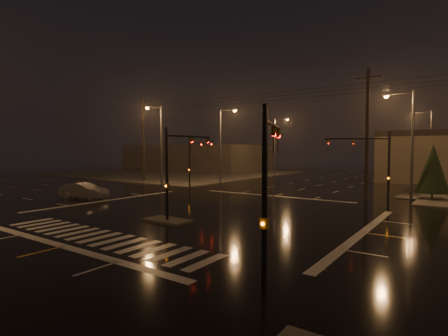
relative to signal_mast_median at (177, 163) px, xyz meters
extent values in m
plane|color=black|center=(0.00, 3.07, -3.75)|extent=(140.00, 140.00, 0.00)
cube|color=#44423D|center=(-30.00, 33.07, -3.69)|extent=(36.00, 36.00, 0.12)
cube|color=#44423D|center=(0.00, -0.93, -3.68)|extent=(3.00, 1.60, 0.15)
cube|color=beige|center=(0.00, -5.93, -3.75)|extent=(15.00, 2.60, 0.01)
cube|color=beige|center=(0.00, -7.93, -3.75)|extent=(16.00, 0.50, 0.01)
cube|color=beige|center=(0.00, 14.07, -3.75)|extent=(16.00, 0.50, 0.01)
cube|color=#413A39|center=(-35.00, 45.07, -0.95)|extent=(30.00, 18.00, 5.60)
cylinder|color=black|center=(0.00, -0.93, -0.75)|extent=(0.18, 0.18, 6.00)
cylinder|color=black|center=(0.00, 1.32, 1.75)|extent=(0.12, 4.50, 0.12)
imported|color=#594707|center=(0.00, 3.35, 1.70)|extent=(0.16, 0.20, 1.00)
cube|color=#594707|center=(0.00, -0.93, -1.45)|extent=(0.25, 0.18, 0.35)
cylinder|color=black|center=(10.50, 13.57, -0.75)|extent=(0.18, 0.18, 6.00)
cylinder|color=black|center=(8.15, 12.72, 1.75)|extent=(4.74, 1.82, 0.12)
imported|color=#594707|center=(6.04, 11.95, 1.70)|extent=(0.24, 0.22, 1.00)
cube|color=#594707|center=(10.50, 13.57, -1.45)|extent=(0.25, 0.18, 0.35)
cylinder|color=black|center=(-10.50, 13.57, -0.75)|extent=(0.18, 0.18, 6.00)
cylinder|color=black|center=(-8.15, 12.72, 1.75)|extent=(4.74, 1.82, 0.12)
imported|color=#594707|center=(-6.04, 11.95, 1.70)|extent=(0.24, 0.22, 1.00)
cube|color=#594707|center=(-10.50, 13.57, -1.45)|extent=(0.25, 0.18, 0.35)
cylinder|color=black|center=(10.50, -7.43, -0.75)|extent=(0.18, 0.18, 6.00)
cylinder|color=black|center=(9.82, -5.55, 1.75)|extent=(1.48, 3.80, 0.12)
imported|color=#594707|center=(9.20, -3.86, 1.70)|extent=(0.22, 0.24, 1.00)
cube|color=#594707|center=(10.50, -7.43, -1.45)|extent=(0.25, 0.18, 0.35)
cylinder|color=#38383A|center=(-11.50, 21.07, 1.25)|extent=(0.24, 0.24, 10.00)
cylinder|color=#38383A|center=(-10.30, 21.07, 6.05)|extent=(2.40, 0.14, 0.14)
cube|color=#38383A|center=(-9.20, 21.07, 6.00)|extent=(0.70, 0.30, 0.18)
sphere|color=orange|center=(-9.20, 21.07, 5.87)|extent=(0.32, 0.32, 0.32)
cylinder|color=#38383A|center=(-11.50, 37.07, 1.25)|extent=(0.24, 0.24, 10.00)
cylinder|color=#38383A|center=(-10.30, 37.07, 6.05)|extent=(2.40, 0.14, 0.14)
cube|color=#38383A|center=(-9.20, 37.07, 6.00)|extent=(0.70, 0.30, 0.18)
sphere|color=orange|center=(-9.20, 37.07, 5.87)|extent=(0.32, 0.32, 0.32)
cylinder|color=#38383A|center=(11.50, 19.07, 1.25)|extent=(0.24, 0.24, 10.00)
cylinder|color=#38383A|center=(10.30, 19.07, 6.05)|extent=(2.40, 0.14, 0.14)
cube|color=#38383A|center=(9.20, 19.07, 6.00)|extent=(0.70, 0.30, 0.18)
sphere|color=orange|center=(9.20, 19.07, 5.87)|extent=(0.32, 0.32, 0.32)
cylinder|color=#38383A|center=(11.50, 39.07, 1.25)|extent=(0.24, 0.24, 10.00)
cylinder|color=#38383A|center=(10.30, 39.07, 6.05)|extent=(2.40, 0.14, 0.14)
cube|color=#38383A|center=(9.20, 39.07, 6.00)|extent=(0.70, 0.30, 0.18)
sphere|color=orange|center=(9.20, 39.07, 5.87)|extent=(0.32, 0.32, 0.32)
cylinder|color=#38383A|center=(-16.00, 14.57, 1.25)|extent=(0.24, 0.24, 10.00)
cylinder|color=#38383A|center=(-16.00, 13.37, 6.05)|extent=(0.14, 2.40, 0.14)
cube|color=#38383A|center=(-16.00, 12.27, 6.00)|extent=(0.30, 0.70, 0.18)
sphere|color=orange|center=(-16.00, 12.27, 5.87)|extent=(0.32, 0.32, 0.32)
cylinder|color=black|center=(-22.00, 17.07, 2.25)|extent=(0.32, 0.32, 12.00)
cube|color=black|center=(-22.00, 17.07, 7.45)|extent=(2.20, 0.12, 0.12)
cylinder|color=black|center=(8.00, 17.07, 2.25)|extent=(0.32, 0.32, 12.00)
cube|color=black|center=(8.00, 17.07, 7.45)|extent=(2.20, 0.12, 0.12)
cylinder|color=black|center=(13.12, 19.75, -3.40)|extent=(0.18, 0.18, 0.70)
cone|color=black|center=(13.12, 19.75, -0.85)|extent=(2.82, 2.82, 4.40)
imported|color=#585960|center=(-13.81, 2.19, -2.99)|extent=(4.90, 2.90, 1.53)
camera|label=1|loc=(15.63, -17.00, 0.84)|focal=28.00mm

